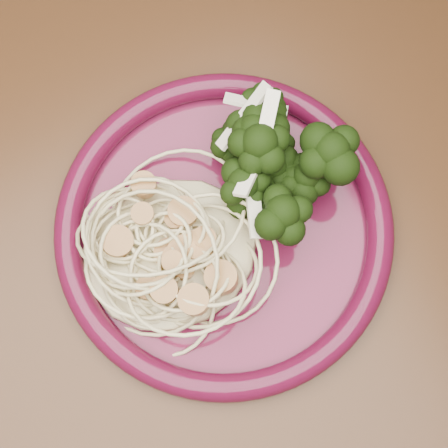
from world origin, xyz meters
TOP-DOWN VIEW (x-y plane):
  - dining_table at (0.00, 0.00)m, footprint 1.20×0.80m
  - dinner_plate at (0.07, 0.00)m, footprint 0.28×0.28m
  - spaghetti_pile at (0.02, 0.00)m, footprint 0.14×0.13m
  - scallop_cluster at (0.02, 0.00)m, footprint 0.12×0.12m
  - broccoli_pile at (0.13, 0.00)m, footprint 0.10×0.16m
  - onion_garnish at (0.13, 0.00)m, footprint 0.07×0.10m

SIDE VIEW (x-z plane):
  - dining_table at x=0.00m, z-range 0.28..1.03m
  - dinner_plate at x=0.07m, z-range 0.75..0.77m
  - spaghetti_pile at x=0.02m, z-range 0.76..0.79m
  - broccoli_pile at x=0.13m, z-range 0.76..0.81m
  - scallop_cluster at x=0.02m, z-range 0.79..0.83m
  - onion_garnish at x=0.13m, z-range 0.79..0.85m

